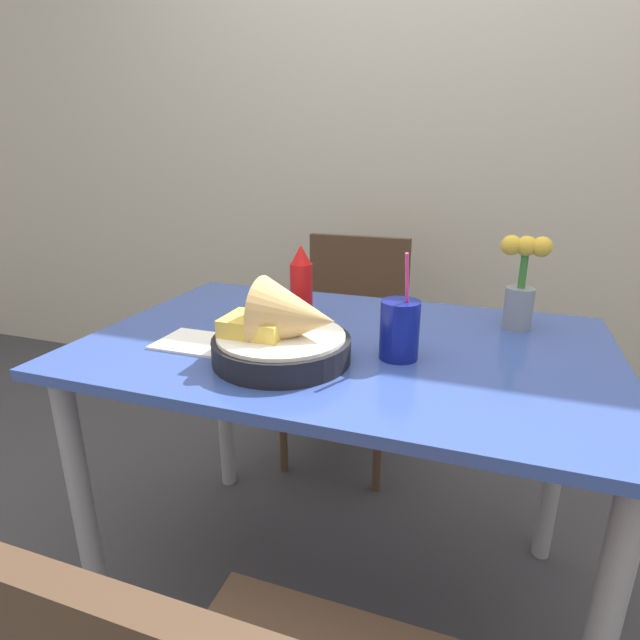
# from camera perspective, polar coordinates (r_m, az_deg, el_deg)

# --- Properties ---
(ground_plane) EXTENTS (12.00, 12.00, 0.00)m
(ground_plane) POSITION_cam_1_polar(r_m,az_deg,el_deg) (1.59, 2.45, -28.28)
(ground_plane) COLOR #38383D
(wall_window) EXTENTS (7.00, 0.06, 2.60)m
(wall_window) POSITION_cam_1_polar(r_m,az_deg,el_deg) (2.33, 12.68, 21.58)
(wall_window) COLOR #B7B2A3
(wall_window) RESTS_ON ground_plane
(dining_table) EXTENTS (1.19, 0.77, 0.74)m
(dining_table) POSITION_cam_1_polar(r_m,az_deg,el_deg) (1.21, 2.86, -6.98)
(dining_table) COLOR #334C9E
(dining_table) RESTS_ON ground_plane
(chair_far_window) EXTENTS (0.40, 0.40, 0.86)m
(chair_far_window) POSITION_cam_1_polar(r_m,az_deg,el_deg) (1.95, 3.58, -0.73)
(chair_far_window) COLOR #473323
(chair_far_window) RESTS_ON ground_plane
(food_basket) EXTENTS (0.29, 0.29, 0.18)m
(food_basket) POSITION_cam_1_polar(r_m,az_deg,el_deg) (1.03, -3.84, -1.55)
(food_basket) COLOR black
(food_basket) RESTS_ON dining_table
(ketchup_bottle) EXTENTS (0.06, 0.06, 0.20)m
(ketchup_bottle) POSITION_cam_1_polar(r_m,az_deg,el_deg) (1.29, -2.16, 4.13)
(ketchup_bottle) COLOR red
(ketchup_bottle) RESTS_ON dining_table
(drink_cup) EXTENTS (0.08, 0.08, 0.23)m
(drink_cup) POSITION_cam_1_polar(r_m,az_deg,el_deg) (1.06, 9.07, -1.31)
(drink_cup) COLOR navy
(drink_cup) RESTS_ON dining_table
(flower_vase) EXTENTS (0.12, 0.07, 0.23)m
(flower_vase) POSITION_cam_1_polar(r_m,az_deg,el_deg) (1.31, 22.04, 3.93)
(flower_vase) COLOR gray
(flower_vase) RESTS_ON dining_table
(napkin) EXTENTS (0.17, 0.14, 0.01)m
(napkin) POSITION_cam_1_polar(r_m,az_deg,el_deg) (1.18, -13.98, -2.48)
(napkin) COLOR white
(napkin) RESTS_ON dining_table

